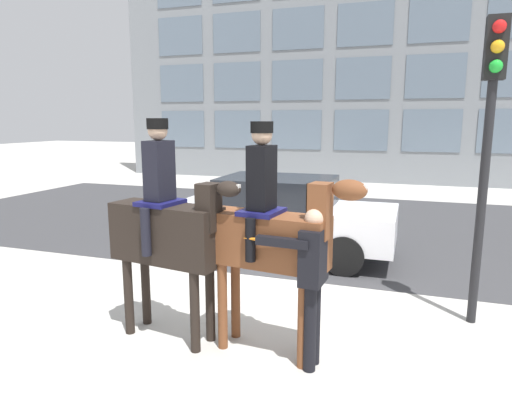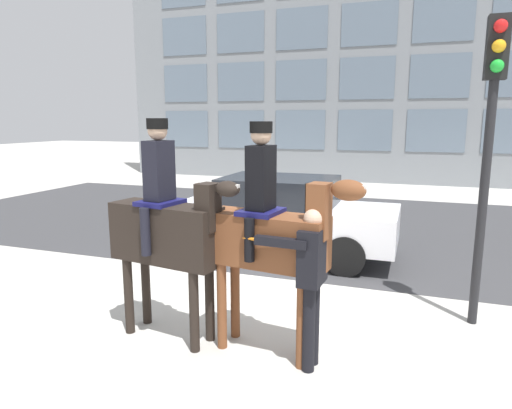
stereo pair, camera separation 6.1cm
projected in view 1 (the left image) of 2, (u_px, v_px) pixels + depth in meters
ground_plane at (265, 288)px, 7.06m from camera, size 80.00×80.00×0.00m
road_surface at (322, 223)px, 11.48m from camera, size 21.52×8.50×0.01m
office_building_facade at (366, 5)px, 17.87m from camera, size 21.52×0.33×14.02m
mounted_horse_lead at (168, 228)px, 5.25m from camera, size 1.74×0.65×2.59m
mounted_horse_companion at (271, 234)px, 4.90m from camera, size 1.81×0.65×2.56m
pedestrian_bystander at (312, 276)px, 4.64m from camera, size 0.85×0.43×1.71m
street_car_near_lane at (281, 215)px, 8.70m from camera, size 4.17×1.84×1.51m
traffic_light at (489, 123)px, 5.42m from camera, size 0.24×0.29×3.75m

